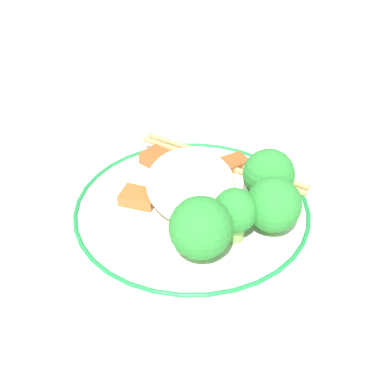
{
  "coord_description": "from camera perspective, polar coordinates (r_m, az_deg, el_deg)",
  "views": [
    {
      "loc": [
        0.42,
        -0.05,
        0.36
      ],
      "look_at": [
        0.0,
        0.0,
        0.03
      ],
      "focal_mm": 50.0,
      "sensor_mm": 36.0,
      "label": 1
    }
  ],
  "objects": [
    {
      "name": "plate",
      "position": [
        0.55,
        0.0,
        -2.13
      ],
      "size": [
        0.24,
        0.24,
        0.02
      ],
      "color": "white",
      "rests_on": "ground_plane"
    },
    {
      "name": "broccoli_back_left",
      "position": [
        0.47,
        0.87,
        -3.89
      ],
      "size": [
        0.06,
        0.06,
        0.06
      ],
      "color": "#7FB756",
      "rests_on": "plate"
    },
    {
      "name": "meat_near_back",
      "position": [
        0.55,
        -5.7,
        -0.58
      ],
      "size": [
        0.04,
        0.04,
        0.01
      ],
      "color": "brown",
      "rests_on": "plate"
    },
    {
      "name": "broccoli_mid_left",
      "position": [
        0.53,
        8.14,
        1.9
      ],
      "size": [
        0.05,
        0.05,
        0.06
      ],
      "color": "#7FB756",
      "rests_on": "plate"
    },
    {
      "name": "meat_near_front",
      "position": [
        0.6,
        -3.82,
        3.66
      ],
      "size": [
        0.04,
        0.04,
        0.01
      ],
      "color": "brown",
      "rests_on": "plate"
    },
    {
      "name": "chopsticks",
      "position": [
        0.6,
        3.17,
        3.2
      ],
      "size": [
        0.14,
        0.17,
        0.01
      ],
      "color": "#AD8451",
      "rests_on": "plate"
    },
    {
      "name": "broccoli_back_center",
      "position": [
        0.49,
        4.61,
        -2.15
      ],
      "size": [
        0.04,
        0.04,
        0.05
      ],
      "color": "#7FB756",
      "rests_on": "plate"
    },
    {
      "name": "meat_near_left",
      "position": [
        0.59,
        0.95,
        2.54
      ],
      "size": [
        0.04,
        0.04,
        0.01
      ],
      "color": "brown",
      "rests_on": "plate"
    },
    {
      "name": "ground_plane",
      "position": [
        0.55,
        0.0,
        -2.86
      ],
      "size": [
        3.0,
        3.0,
        0.0
      ],
      "primitive_type": "plane",
      "color": "silver"
    },
    {
      "name": "rice_mound",
      "position": [
        0.53,
        -0.56,
        0.85
      ],
      "size": [
        0.11,
        0.09,
        0.05
      ],
      "color": "white",
      "rests_on": "plate"
    },
    {
      "name": "broccoli_back_right",
      "position": [
        0.5,
        8.69,
        -1.37
      ],
      "size": [
        0.05,
        0.05,
        0.06
      ],
      "color": "#7FB756",
      "rests_on": "plate"
    },
    {
      "name": "meat_near_right",
      "position": [
        0.6,
        4.32,
        3.08
      ],
      "size": [
        0.04,
        0.04,
        0.01
      ],
      "color": "brown",
      "rests_on": "plate"
    }
  ]
}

